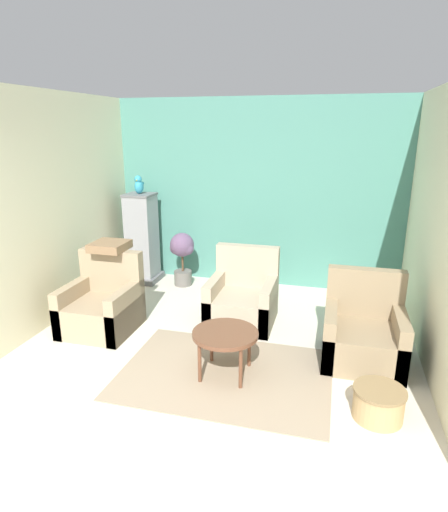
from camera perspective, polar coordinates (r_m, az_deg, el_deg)
The scene contains 14 objects.
ground_plane at distance 3.65m, azimuth -8.20°, elevation -23.35°, with size 20.00×20.00×0.00m, color beige.
wall_back_accent at distance 6.47m, azimuth 4.35°, elevation 8.22°, with size 4.40×0.06×2.77m.
wall_left at distance 5.61m, azimuth -22.07°, elevation 5.72°, with size 0.06×3.72×2.77m.
wall_right at distance 4.61m, azimuth 27.06°, elevation 2.94°, with size 0.06×3.72×2.77m.
area_rug at distance 4.39m, azimuth 0.17°, elevation -15.41°, with size 2.05×1.45×0.01m.
coffee_table at distance 4.18m, azimuth 0.17°, elevation -10.67°, with size 0.64×0.64×0.46m.
armchair_left at distance 5.36m, azimuth -15.91°, elevation -6.54°, with size 0.80×0.79×0.91m.
armchair_right at distance 4.73m, azimuth 18.06°, elevation -9.95°, with size 0.80×0.79×0.91m.
armchair_middle at distance 5.35m, azimuth 2.49°, elevation -5.90°, with size 0.80×0.79×0.91m.
birdcage at distance 6.77m, azimuth -10.87°, elevation 2.19°, with size 0.50×0.50×1.38m.
parrot at distance 6.62m, azimuth -11.26°, elevation 9.24°, with size 0.13×0.23×0.28m.
potted_plant at distance 6.52m, azimuth -5.61°, elevation 0.50°, with size 0.40×0.36×0.82m.
wicker_basket at distance 3.98m, azimuth 19.90°, elevation -17.86°, with size 0.43×0.43×0.27m.
throw_pillow at distance 5.36m, azimuth -15.00°, elevation 1.29°, with size 0.41×0.41×0.10m.
Camera 1 is at (1.17, -2.54, 2.34)m, focal length 30.00 mm.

